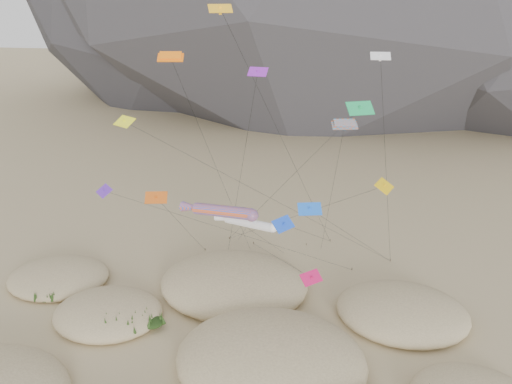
% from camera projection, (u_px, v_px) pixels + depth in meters
% --- Properties ---
extents(dunes, '(51.51, 34.19, 4.39)m').
position_uv_depth(dunes, '(220.00, 350.00, 43.17)').
color(dunes, '#CCB789').
rests_on(dunes, ground).
extents(dune_grass, '(40.11, 30.40, 1.40)m').
position_uv_depth(dune_grass, '(231.00, 346.00, 43.45)').
color(dune_grass, black).
rests_on(dune_grass, ground).
extents(kite_stakes, '(22.44, 6.87, 0.30)m').
position_uv_depth(kite_stakes, '(286.00, 250.00, 61.44)').
color(kite_stakes, '#3F2D1E').
rests_on(kite_stakes, ground).
extents(rainbow_tube_kite, '(9.09, 13.95, 11.51)m').
position_uv_depth(rainbow_tube_kite, '(220.00, 211.00, 46.59)').
color(rainbow_tube_kite, '#FA5D1A').
rests_on(rainbow_tube_kite, ground).
extents(white_tube_kite, '(6.96, 15.68, 9.88)m').
position_uv_depth(white_tube_kite, '(247.00, 223.00, 47.46)').
color(white_tube_kite, white).
rests_on(white_tube_kite, ground).
extents(orange_parafoil, '(6.33, 11.28, 24.74)m').
position_uv_depth(orange_parafoil, '(172.00, 61.00, 44.34)').
color(orange_parafoil, orange).
rests_on(orange_parafoil, ground).
extents(multi_parafoil, '(2.96, 13.59, 19.46)m').
position_uv_depth(multi_parafoil, '(344.00, 127.00, 43.07)').
color(multi_parafoil, '#DB4F17').
rests_on(multi_parafoil, ground).
extents(delta_kites, '(30.46, 23.75, 28.68)m').
position_uv_depth(delta_kites, '(265.00, 159.00, 43.64)').
color(delta_kites, '#18A057').
rests_on(delta_kites, ground).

